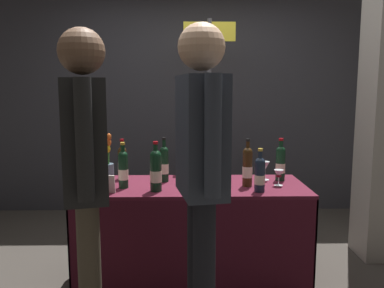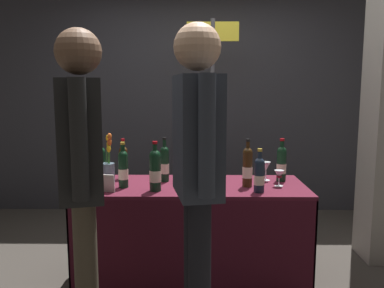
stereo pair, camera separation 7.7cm
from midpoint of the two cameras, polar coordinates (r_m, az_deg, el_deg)
ground_plane at (r=3.14m, az=-0.75°, el=-19.23°), size 12.00×12.00×0.00m
back_partition at (r=4.62m, az=-0.88°, el=5.26°), size 5.59×0.12×2.43m
tasting_table at (r=2.94m, az=-0.76°, el=-10.37°), size 1.65×0.65×0.74m
featured_wine_bottle at (r=2.80m, az=-10.77°, el=-3.54°), size 0.07×0.07×0.32m
display_bottle_0 at (r=3.03m, az=0.40°, el=-2.47°), size 0.08×0.08×0.32m
display_bottle_1 at (r=2.72m, az=-0.43°, el=-3.73°), size 0.07×0.07×0.32m
display_bottle_2 at (r=3.04m, az=12.05°, el=-2.66°), size 0.07×0.07×0.32m
display_bottle_3 at (r=3.09m, az=-10.82°, el=-2.62°), size 0.07×0.07×0.31m
display_bottle_4 at (r=2.95m, az=-4.81°, el=-2.83°), size 0.07×0.07×0.34m
display_bottle_5 at (r=2.68m, az=-6.12°, el=-3.78°), size 0.08×0.08×0.34m
display_bottle_6 at (r=3.15m, az=-14.04°, el=-2.54°), size 0.08×0.08×0.31m
display_bottle_7 at (r=2.69m, az=9.04°, el=-4.31°), size 0.07×0.07×0.30m
display_bottle_8 at (r=2.82m, az=7.30°, el=-3.23°), size 0.07×0.07×0.34m
wine_glass_near_vendor at (r=2.89m, az=11.77°, el=-4.34°), size 0.07×0.07×0.12m
wine_glass_mid at (r=3.04m, az=9.88°, el=-3.24°), size 0.07×0.07×0.14m
flower_vase at (r=2.94m, az=-12.96°, el=-3.56°), size 0.10×0.10×0.38m
brochure_stand at (r=2.72m, az=-13.64°, el=-5.65°), size 0.17×0.05×0.12m
vendor_presenter at (r=3.53m, az=0.35°, el=-0.11°), size 0.23×0.63×1.56m
taster_foreground_right at (r=2.15m, az=-16.23°, el=-2.30°), size 0.32×0.62×1.75m
taster_foreground_left at (r=2.05m, az=0.27°, el=-2.34°), size 0.28×0.55×1.77m
booth_signpost at (r=3.96m, az=1.94°, el=6.24°), size 0.51×0.04×2.12m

